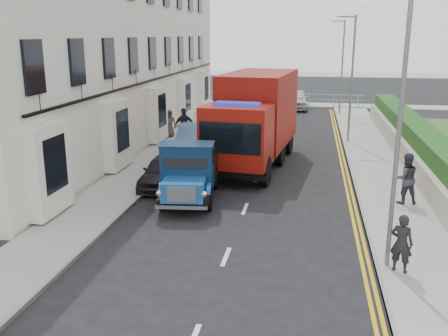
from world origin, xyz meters
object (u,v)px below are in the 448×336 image
(lamp_far, at_px, (341,62))
(bedford_lorry, at_px, (188,176))
(lamp_near, at_px, (395,119))
(pedestrian_east_near, at_px, (402,243))
(lamp_mid, at_px, (350,72))
(parked_car_front, at_px, (164,171))
(red_lorry, at_px, (255,117))

(lamp_far, distance_m, bedford_lorry, 22.78)
(lamp_near, bearing_deg, pedestrian_east_near, -38.87)
(lamp_near, distance_m, lamp_far, 26.00)
(lamp_near, relative_size, lamp_far, 1.00)
(lamp_mid, xyz_separation_m, parked_car_front, (-7.78, -9.81, -3.37))
(parked_car_front, bearing_deg, bedford_lorry, -52.77)
(lamp_near, bearing_deg, bedford_lorry, 145.60)
(lamp_near, bearing_deg, parked_car_front, 141.49)
(parked_car_front, bearing_deg, lamp_near, -39.56)
(lamp_near, xyz_separation_m, parked_car_front, (-7.78, 6.19, -3.37))
(red_lorry, distance_m, pedestrian_east_near, 11.73)
(parked_car_front, bearing_deg, lamp_mid, 50.55)
(pedestrian_east_near, bearing_deg, bedford_lorry, -11.94)
(lamp_far, bearing_deg, lamp_near, -90.00)
(bedford_lorry, height_order, pedestrian_east_near, bedford_lorry)
(bedford_lorry, height_order, red_lorry, red_lorry)
(red_lorry, height_order, pedestrian_east_near, red_lorry)
(lamp_far, xyz_separation_m, pedestrian_east_near, (0.38, -26.31, -3.11))
(red_lorry, relative_size, parked_car_front, 2.26)
(lamp_far, distance_m, pedestrian_east_near, 26.49)
(lamp_near, distance_m, pedestrian_east_near, 3.15)
(lamp_mid, distance_m, lamp_far, 10.00)
(lamp_far, xyz_separation_m, bedford_lorry, (-6.30, -21.69, -2.97))
(lamp_mid, distance_m, parked_car_front, 12.96)
(lamp_mid, bearing_deg, bedford_lorry, -118.31)
(parked_car_front, bearing_deg, pedestrian_east_near, -39.57)
(lamp_far, height_order, bedford_lorry, lamp_far)
(lamp_near, height_order, bedford_lorry, lamp_near)
(lamp_near, height_order, parked_car_front, lamp_near)
(lamp_far, relative_size, bedford_lorry, 1.44)
(lamp_mid, distance_m, pedestrian_east_near, 16.61)
(lamp_mid, relative_size, bedford_lorry, 1.44)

